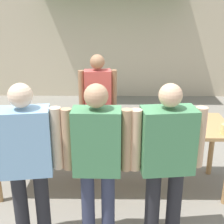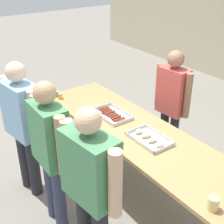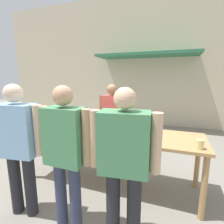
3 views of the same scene
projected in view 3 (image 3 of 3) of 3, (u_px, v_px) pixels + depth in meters
name	position (u px, v px, depth m)	size (l,w,h in m)	color
ground_plane	(108.00, 182.00, 2.86)	(24.00, 24.00, 0.00)	gray
building_facade_back	(149.00, 61.00, 6.10)	(12.00, 1.11, 4.50)	beige
serving_table	(108.00, 137.00, 2.71)	(2.78, 0.79, 0.86)	tan
food_tray_sausages	(84.00, 128.00, 2.80)	(0.46, 0.30, 0.04)	silver
food_tray_buns	(123.00, 132.00, 2.59)	(0.45, 0.29, 0.06)	silver
condiment_jar_mustard	(29.00, 126.00, 2.84)	(0.06, 0.06, 0.07)	#567A38
condiment_jar_ketchup	(33.00, 127.00, 2.81)	(0.06, 0.06, 0.07)	gold
beer_cup	(200.00, 144.00, 2.02)	(0.09, 0.09, 0.11)	#DBC67A
person_server_behind_table	(112.00, 116.00, 3.46)	(0.54, 0.23, 1.56)	#232328
person_customer_holding_hotdog	(18.00, 141.00, 2.04)	(0.65, 0.31, 1.61)	#232328
person_customer_with_cup	(124.00, 156.00, 1.69)	(0.69, 0.32, 1.60)	#232328
person_customer_waiting_in_line	(65.00, 147.00, 1.85)	(0.62, 0.24, 1.60)	#333851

